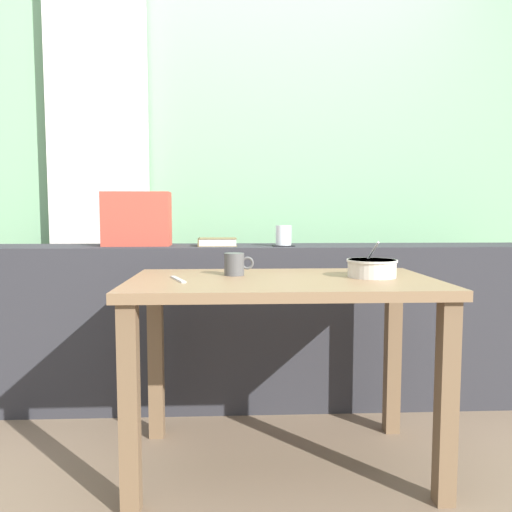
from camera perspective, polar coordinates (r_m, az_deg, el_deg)
ground at (r=2.12m, az=0.51°, el=-21.52°), size 8.00×8.00×0.00m
outdoor_backdrop at (r=3.06m, az=-0.69°, el=13.46°), size 4.80×0.08×2.80m
curtain_left_panel at (r=3.04m, az=-17.49°, el=10.45°), size 0.56×0.06×2.50m
dark_console_ledge at (r=2.51m, az=-0.20°, el=-7.78°), size 2.80×0.36×0.79m
breakfast_table at (r=1.84m, az=3.00°, el=-6.16°), size 1.11×0.64×0.71m
coaster_square at (r=2.40m, az=3.14°, el=1.18°), size 0.10×0.10×0.00m
juice_glass at (r=2.40m, az=3.15°, el=2.26°), size 0.08×0.08×0.09m
closed_book at (r=2.43m, az=-4.47°, el=1.60°), size 0.19×0.15×0.04m
throw_pillow at (r=2.49m, az=-13.41°, el=4.13°), size 0.32×0.14×0.26m
soup_bowl at (r=1.90m, az=13.05°, el=-1.38°), size 0.19×0.19×0.13m
fork_utensil at (r=1.80m, az=-8.87°, el=-2.63°), size 0.07×0.17×0.01m
ceramic_mug at (r=1.91m, az=-2.43°, el=-0.92°), size 0.11×0.08×0.08m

